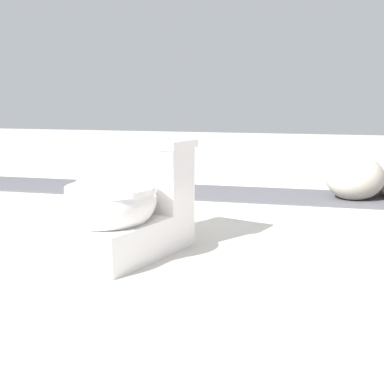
{
  "coord_description": "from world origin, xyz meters",
  "views": [
    {
      "loc": [
        2.41,
        0.97,
        0.73
      ],
      "look_at": [
        0.23,
        0.44,
        0.3
      ],
      "focal_mm": 50.0,
      "sensor_mm": 36.0,
      "label": 1
    }
  ],
  "objects": [
    {
      "name": "toilet",
      "position": [
        0.23,
        0.14,
        0.22
      ],
      "size": [
        0.72,
        0.55,
        0.52
      ],
      "rotation": [
        0.0,
        0.0,
        -0.33
      ],
      "color": "white",
      "rests_on": "ground"
    },
    {
      "name": "boulder_far",
      "position": [
        -1.29,
        1.2,
        0.15
      ],
      "size": [
        0.5,
        0.52,
        0.3
      ],
      "primitive_type": "ellipsoid",
      "rotation": [
        0.0,
        0.0,
        2.09
      ],
      "color": "#ADA899",
      "rests_on": "ground"
    },
    {
      "name": "gravel_strip",
      "position": [
        -1.29,
        0.5,
        0.01
      ],
      "size": [
        0.56,
        8.0,
        0.01
      ],
      "primitive_type": "cube",
      "color": "#4C4C51",
      "rests_on": "ground"
    },
    {
      "name": "ground_plane",
      "position": [
        0.0,
        0.0,
        0.0
      ],
      "size": [
        14.0,
        14.0,
        0.0
      ],
      "primitive_type": "plane",
      "color": "#B7B2A8"
    }
  ]
}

